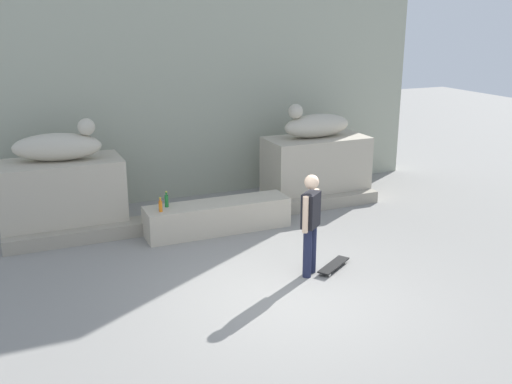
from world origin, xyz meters
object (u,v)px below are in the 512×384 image
statue_reclining_left (59,146)px  bottle_orange (161,206)px  bottle_green (167,201)px  skater (311,221)px  skateboard (334,265)px  statue_reclining_right (316,125)px

statue_reclining_left → bottle_orange: 2.21m
bottle_green → skater: bearing=-57.3°
skater → statue_reclining_left: bearing=93.8°
skateboard → bottle_green: (-2.12, 2.55, 0.64)m
bottle_orange → statue_reclining_right: bearing=17.3°
skateboard → bottle_green: size_ratio=2.59×
statue_reclining_right → bottle_green: 3.93m
statue_reclining_left → statue_reclining_right: bearing=10.9°
skateboard → statue_reclining_left: bearing=104.1°
skater → skateboard: size_ratio=2.15×
bottle_orange → statue_reclining_left: bearing=142.6°
statue_reclining_right → bottle_green: size_ratio=5.40×
bottle_orange → bottle_green: bottle_green is taller
statue_reclining_right → bottle_green: (-3.67, -0.98, -1.00)m
skater → skateboard: (0.47, 0.02, -0.86)m
skater → bottle_orange: skater is taller
skateboard → bottle_green: bearing=96.3°
statue_reclining_left → statue_reclining_right: 5.40m
skateboard → bottle_orange: size_ratio=2.88×
skateboard → skater: bearing=149.5°
skater → bottle_green: skater is taller
statue_reclining_right → skater: statue_reclining_right is taller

